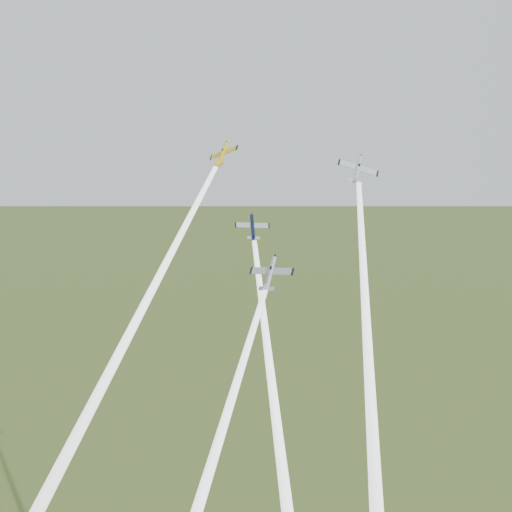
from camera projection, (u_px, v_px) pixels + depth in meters
name	position (u px, v px, depth m)	size (l,w,h in m)	color
plane_yellow	(222.00, 154.00, 124.92)	(7.28, 7.22, 1.14)	yellow
smoke_trail_yellow	(135.00, 322.00, 111.67)	(2.23, 2.23, 67.70)	white
plane_navy	(253.00, 227.00, 121.74)	(6.75, 6.70, 1.06)	#0C1338
smoke_trail_navy	(275.00, 413.00, 104.59)	(2.23, 2.23, 65.23)	white
plane_silver_right	(358.00, 170.00, 118.32)	(7.79, 7.73, 1.22)	silver
smoke_trail_silver_right	(368.00, 358.00, 100.46)	(2.23, 2.23, 66.97)	white
plane_silver_low	(270.00, 274.00, 106.81)	(7.97, 7.90, 1.25)	#A3A8B0
smoke_trail_silver_low	(211.00, 466.00, 93.17)	(2.23, 2.23, 57.78)	white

